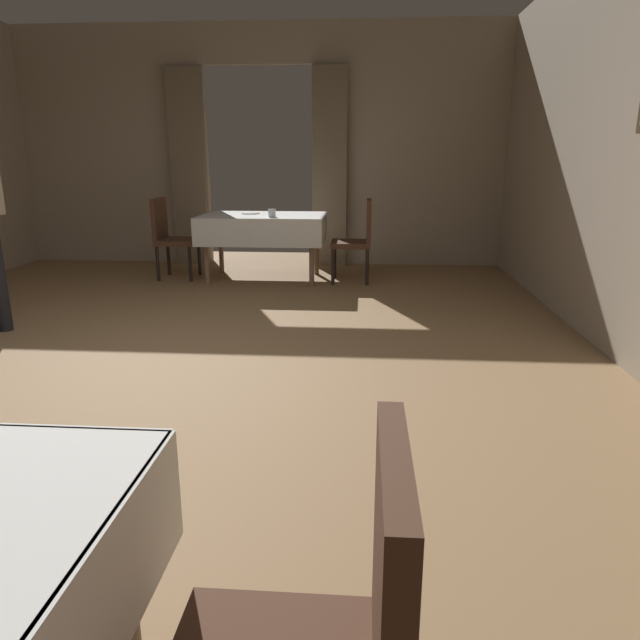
# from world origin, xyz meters

# --- Properties ---
(ground) EXTENTS (10.08, 10.08, 0.00)m
(ground) POSITION_xyz_m (0.00, 0.00, 0.00)
(ground) COLOR olive
(wall_back) EXTENTS (6.40, 0.27, 3.00)m
(wall_back) POSITION_xyz_m (0.00, 4.18, 1.51)
(wall_back) COLOR gray
(wall_back) RESTS_ON ground
(dining_table_mid) EXTENTS (1.41, 0.93, 0.75)m
(dining_table_mid) POSITION_xyz_m (0.22, 3.05, 0.65)
(dining_table_mid) COLOR #7A604C
(dining_table_mid) RESTS_ON ground
(chair_mid_left) EXTENTS (0.44, 0.44, 0.93)m
(chair_mid_left) POSITION_xyz_m (-0.88, 3.03, 0.52)
(chair_mid_left) COLOR black
(chair_mid_left) RESTS_ON ground
(chair_mid_right) EXTENTS (0.44, 0.44, 0.93)m
(chair_mid_right) POSITION_xyz_m (1.31, 2.99, 0.52)
(chair_mid_right) COLOR black
(chair_mid_right) RESTS_ON ground
(plate_mid_a) EXTENTS (0.22, 0.22, 0.01)m
(plate_mid_a) POSITION_xyz_m (0.05, 3.16, 0.76)
(plate_mid_a) COLOR white
(plate_mid_a) RESTS_ON dining_table_mid
(glass_mid_b) EXTENTS (0.08, 0.08, 0.09)m
(glass_mid_b) POSITION_xyz_m (0.36, 2.79, 0.79)
(glass_mid_b) COLOR silver
(glass_mid_b) RESTS_ON dining_table_mid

